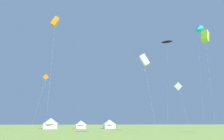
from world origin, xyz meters
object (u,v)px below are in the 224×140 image
kite_orange_box (55,22)px  festival_tent_left (81,124)px  kite_black_parafoil (167,42)px  festival_tent_right (51,123)px  kite_white_diamond (178,87)px  kite_white_box (144,60)px  kite_cyan_delta (198,29)px  festival_tent_center (109,124)px  kite_orange_diamond (45,79)px  kite_lime_box (205,36)px

kite_orange_box → festival_tent_left: bearing=73.6°
festival_tent_left → kite_orange_box: bearing=-106.4°
kite_orange_box → kite_black_parafoil: bearing=5.5°
festival_tent_right → festival_tent_left: (9.18, 0.00, -0.39)m
kite_white_diamond → kite_orange_box: bearing=179.2°
kite_white_box → kite_orange_box: kite_orange_box is taller
kite_cyan_delta → festival_tent_right: bearing=158.2°
kite_white_box → festival_tent_right: 39.53m
festival_tent_right → kite_black_parafoil: bearing=-37.3°
festival_tent_center → kite_cyan_delta: bearing=-35.3°
kite_orange_diamond → kite_lime_box: size_ratio=0.67×
kite_white_diamond → kite_cyan_delta: bearing=34.8°
kite_black_parafoil → festival_tent_center: (-10.98, 22.25, -20.12)m
kite_orange_diamond → kite_cyan_delta: (43.17, -6.60, 15.09)m
kite_black_parafoil → festival_tent_left: (-20.04, 22.25, -20.29)m
kite_white_box → kite_black_parafoil: size_ratio=0.66×
kite_white_box → kite_white_diamond: bearing=34.4°
kite_orange_diamond → kite_cyan_delta: bearing=-8.7°
festival_tent_left → kite_lime_box: bearing=-49.1°
kite_white_diamond → kite_black_parafoil: (-0.58, 3.03, 11.92)m
kite_white_diamond → kite_white_box: kite_white_box is taller
kite_lime_box → festival_tent_center: kite_lime_box is taller
kite_lime_box → kite_orange_box: 33.46m
kite_orange_diamond → kite_orange_box: bearing=-78.3°
festival_tent_center → kite_white_box: bearing=-87.7°
kite_orange_diamond → kite_white_box: size_ratio=1.01×
kite_black_parafoil → kite_white_box: bearing=-133.9°
kite_orange_box → festival_tent_right: kite_orange_box is taller
kite_orange_diamond → festival_tent_right: size_ratio=3.05×
kite_orange_diamond → kite_black_parafoil: 33.70m
kite_black_parafoil → festival_tent_right: size_ratio=4.57×
kite_black_parafoil → kite_lime_box: bearing=-52.7°
kite_orange_box → festival_tent_right: bearing=94.3°
kite_white_box → kite_black_parafoil: 16.21m
kite_orange_diamond → kite_white_diamond: 34.66m
kite_white_diamond → kite_cyan_delta: kite_cyan_delta is taller
kite_lime_box → festival_tent_left: kite_lime_box is taller
festival_tent_right → festival_tent_center: 18.24m
kite_black_parafoil → kite_white_diamond: bearing=-79.3°
kite_lime_box → festival_tent_right: (-34.84, 29.63, -18.84)m
kite_orange_diamond → kite_orange_box: size_ratio=0.60×
kite_black_parafoil → festival_tent_left: bearing=132.0°
kite_orange_diamond → festival_tent_right: (1.18, 10.21, -11.77)m
kite_white_diamond → festival_tent_right: bearing=139.7°
kite_orange_box → kite_cyan_delta: size_ratio=0.82×
kite_orange_diamond → kite_cyan_delta: 46.21m
kite_white_diamond → kite_lime_box: bearing=-40.7°
kite_lime_box → festival_tent_center: size_ratio=5.19×
kite_orange_diamond → festival_tent_center: 25.00m
kite_white_box → festival_tent_left: bearing=107.8°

